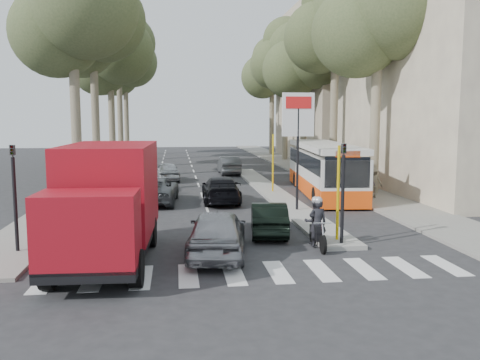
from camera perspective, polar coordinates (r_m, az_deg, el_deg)
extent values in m
plane|color=#28282B|center=(18.76, 0.30, -6.74)|extent=(120.00, 120.00, 0.00)
cube|color=gray|center=(44.66, 7.01, 1.32)|extent=(3.20, 70.00, 0.12)
cube|color=gray|center=(46.60, -14.16, 1.39)|extent=(2.40, 64.00, 0.12)
cube|color=gray|center=(29.93, 3.69, -1.41)|extent=(1.50, 26.00, 0.16)
cube|color=beige|center=(35.28, 24.02, 13.82)|extent=(11.00, 18.00, 18.00)
cube|color=#B7A88E|center=(55.17, 11.86, 10.56)|extent=(11.00, 20.00, 16.00)
cylinder|color=yellow|center=(18.18, 10.94, -1.69)|extent=(0.10, 0.10, 3.50)
cylinder|color=yellow|center=(23.90, 6.46, 0.46)|extent=(0.10, 0.10, 3.50)
cylinder|color=yellow|center=(29.73, 3.71, 1.77)|extent=(0.10, 0.10, 3.50)
cylinder|color=black|center=(23.82, 6.48, 2.49)|extent=(0.12, 0.12, 5.20)
cube|color=white|center=(23.74, 6.55, 7.31)|extent=(1.50, 0.10, 2.00)
cube|color=red|center=(23.70, 6.61, 8.64)|extent=(1.20, 0.02, 0.55)
cylinder|color=black|center=(17.73, 11.44, -2.41)|extent=(0.12, 0.12, 3.20)
imported|color=black|center=(17.55, 11.56, 2.43)|extent=(0.16, 0.41, 1.00)
cylinder|color=black|center=(18.06, -23.92, -2.71)|extent=(0.12, 0.12, 3.20)
imported|color=black|center=(17.88, -24.15, 2.03)|extent=(0.16, 0.41, 1.00)
cylinder|color=#6B604C|center=(30.57, -17.94, 6.19)|extent=(0.56, 0.56, 8.40)
sphere|color=#3C4A29|center=(31.73, -19.93, 15.38)|extent=(5.20, 5.20, 5.20)
sphere|color=#3C4A29|center=(30.24, -16.94, 18.25)|extent=(5.80, 5.80, 5.80)
cylinder|color=#6B604C|center=(38.48, -15.91, 6.78)|extent=(0.56, 0.56, 8.96)
sphere|color=#3C4A29|center=(39.61, -17.53, 14.63)|extent=(5.20, 5.20, 5.20)
sphere|color=#3C4A29|center=(38.16, -15.06, 16.96)|extent=(5.80, 5.80, 5.80)
sphere|color=#3C4A29|center=(40.34, -15.78, 18.23)|extent=(4.80, 4.80, 4.80)
cylinder|color=#6B604C|center=(46.39, -14.18, 6.32)|extent=(0.56, 0.56, 8.12)
sphere|color=#3C4A29|center=(47.32, -15.51, 12.27)|extent=(5.20, 5.20, 5.20)
sphere|color=#3C4A29|center=(45.84, -13.39, 13.97)|extent=(5.80, 5.80, 5.80)
sphere|color=#3C4A29|center=(47.94, -14.05, 15.03)|extent=(4.80, 4.80, 4.80)
cylinder|color=#6B604C|center=(54.35, -13.31, 7.15)|extent=(0.56, 0.56, 9.52)
sphere|color=#3C4A29|center=(55.39, -14.47, 13.11)|extent=(5.20, 5.20, 5.20)
sphere|color=#3C4A29|center=(53.98, -12.64, 14.78)|extent=(5.80, 5.80, 5.80)
sphere|color=#3C4A29|center=(56.11, -13.23, 15.87)|extent=(4.80, 4.80, 4.80)
cylinder|color=#6B604C|center=(62.32, -12.63, 6.75)|extent=(0.56, 0.56, 8.68)
sphere|color=#3C4A29|center=(63.22, -13.63, 11.50)|extent=(5.20, 5.20, 5.20)
sphere|color=#3C4A29|center=(61.78, -12.01, 12.81)|extent=(5.80, 5.80, 5.80)
sphere|color=#3C4A29|center=(63.85, -12.54, 13.72)|extent=(4.80, 4.80, 4.80)
cylinder|color=#6B604C|center=(30.29, 14.92, 6.29)|extent=(0.56, 0.56, 8.40)
sphere|color=#3C4A29|center=(30.87, 13.01, 15.86)|extent=(5.20, 5.20, 5.20)
sphere|color=#3C4A29|center=(30.51, 17.56, 18.12)|extent=(5.80, 5.80, 5.80)
cylinder|color=#6B604C|center=(37.85, 10.49, 7.15)|extent=(0.56, 0.56, 9.24)
sphere|color=#3C4A29|center=(38.57, 8.93, 15.54)|extent=(5.20, 5.20, 5.20)
sphere|color=#3C4A29|center=(38.05, 12.47, 17.60)|extent=(5.80, 5.80, 5.80)
sphere|color=#3C4A29|center=(39.86, 10.55, 19.09)|extent=(4.80, 4.80, 4.80)
cylinder|color=#6B604C|center=(45.49, 7.14, 6.29)|extent=(0.56, 0.56, 7.84)
sphere|color=#3C4A29|center=(46.03, 5.81, 12.25)|extent=(5.20, 5.20, 5.20)
sphere|color=#3C4A29|center=(45.26, 8.65, 13.72)|extent=(5.80, 5.80, 5.80)
sphere|color=#3C4A29|center=(47.05, 7.18, 14.86)|extent=(4.80, 4.80, 4.80)
cylinder|color=#6B604C|center=(53.29, 5.10, 7.02)|extent=(0.56, 0.56, 8.96)
sphere|color=#3C4A29|center=(53.95, 3.96, 12.82)|extent=(5.20, 5.20, 5.20)
sphere|color=#3C4A29|center=(53.15, 6.35, 14.27)|extent=(5.80, 5.80, 5.80)
sphere|color=#3C4A29|center=(55.00, 5.15, 15.38)|extent=(4.80, 4.80, 4.80)
cylinder|color=#6B604C|center=(61.15, 3.57, 6.77)|extent=(0.56, 0.56, 8.40)
sphere|color=#3C4A29|center=(61.75, 2.57, 11.51)|extent=(5.20, 5.20, 5.20)
sphere|color=#3C4A29|center=(60.84, 4.62, 12.70)|extent=(5.80, 5.80, 5.80)
sphere|color=#3C4A29|center=(62.69, 3.62, 13.64)|extent=(4.80, 4.80, 4.80)
imported|color=#93949A|center=(16.53, -2.57, -5.89)|extent=(2.43, 4.74, 1.54)
imported|color=black|center=(19.58, 3.24, -4.30)|extent=(1.80, 3.92, 1.24)
imported|color=#4C5054|center=(26.91, -9.54, -1.15)|extent=(2.59, 5.06, 1.37)
imported|color=black|center=(26.83, -2.17, -1.07)|extent=(2.05, 4.79, 1.38)
imported|color=#9C9FA3|center=(36.30, -8.23, 0.96)|extent=(2.08, 4.12, 1.34)
imported|color=#43464A|center=(40.21, -1.26, 1.65)|extent=(1.54, 4.27, 1.40)
imported|color=black|center=(31.59, -11.03, -0.01)|extent=(2.26, 4.72, 1.33)
cube|color=black|center=(16.16, -14.66, -6.96)|extent=(2.78, 6.90, 0.28)
cylinder|color=black|center=(14.31, -20.74, -9.48)|extent=(0.38, 1.03, 1.02)
cylinder|color=black|center=(13.87, -11.57, -9.69)|extent=(0.38, 1.03, 1.02)
cylinder|color=black|center=(18.35, -17.07, -5.73)|extent=(0.38, 1.03, 1.02)
cylinder|color=black|center=(18.01, -9.97, -5.77)|extent=(0.38, 1.03, 1.02)
cube|color=maroon|center=(13.44, -16.67, -5.39)|extent=(2.56, 1.69, 1.93)
cube|color=black|center=(12.69, -17.39, -5.10)|extent=(2.27, 0.19, 1.02)
cube|color=maroon|center=(16.74, -14.30, -0.94)|extent=(2.81, 4.86, 2.83)
cube|color=#F74C0D|center=(30.20, 9.33, -0.53)|extent=(3.51, 11.52, 0.89)
cube|color=silver|center=(30.07, 9.38, 1.71)|extent=(3.51, 11.52, 1.48)
cube|color=black|center=(30.05, 9.39, 2.27)|extent=(3.48, 11.07, 0.84)
cube|color=silver|center=(29.99, 9.42, 3.77)|extent=(3.51, 11.52, 0.30)
cube|color=black|center=(24.58, 11.96, 0.82)|extent=(2.17, 0.26, 1.48)
cube|color=#F74C0D|center=(24.50, 12.01, 2.84)|extent=(1.18, 0.17, 0.32)
cylinder|color=black|center=(26.48, 8.50, -1.78)|extent=(0.36, 0.97, 0.95)
cylinder|color=black|center=(26.97, 13.15, -1.73)|extent=(0.36, 0.97, 0.95)
cylinder|color=black|center=(33.35, 6.32, 0.06)|extent=(0.36, 0.97, 0.95)
cylinder|color=black|center=(33.75, 10.06, 0.08)|extent=(0.36, 0.97, 0.95)
cylinder|color=black|center=(17.04, 9.32, -7.16)|extent=(0.12, 0.64, 0.63)
cylinder|color=black|center=(18.44, 8.16, -6.05)|extent=(0.12, 0.64, 0.63)
cylinder|color=silver|center=(17.02, 9.29, -5.88)|extent=(0.07, 0.40, 0.79)
cube|color=black|center=(17.75, 8.69, -6.14)|extent=(0.24, 0.75, 0.30)
cube|color=black|center=(17.51, 8.86, -5.44)|extent=(0.31, 0.46, 0.22)
cube|color=black|center=(17.99, 8.47, -5.29)|extent=(0.30, 0.65, 0.12)
cylinder|color=silver|center=(17.01, 9.26, -4.80)|extent=(0.61, 0.06, 0.04)
imported|color=black|center=(17.66, 8.71, -4.77)|extent=(0.62, 0.42, 1.66)
imported|color=black|center=(18.05, 8.41, -4.68)|extent=(0.77, 0.45, 1.56)
sphere|color=#B2B2B7|center=(17.47, 8.80, -2.30)|extent=(0.28, 0.28, 0.28)
sphere|color=#B2B2B7|center=(17.88, 8.48, -2.27)|extent=(0.28, 0.28, 0.28)
imported|color=#41334D|center=(27.88, 13.98, -0.49)|extent=(1.03, 0.92, 1.60)
imported|color=#665D4C|center=(28.65, 14.74, -0.25)|extent=(1.09, 0.50, 1.66)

